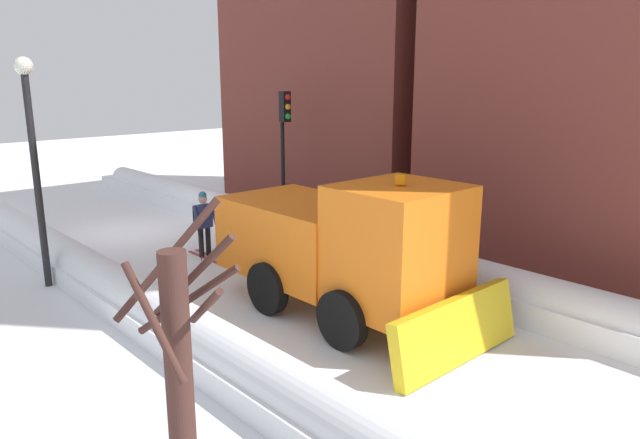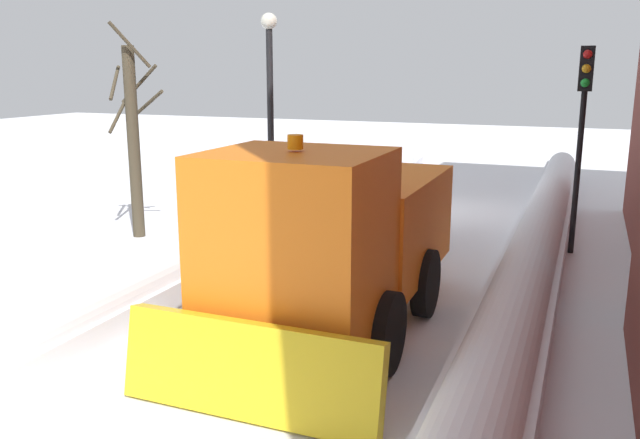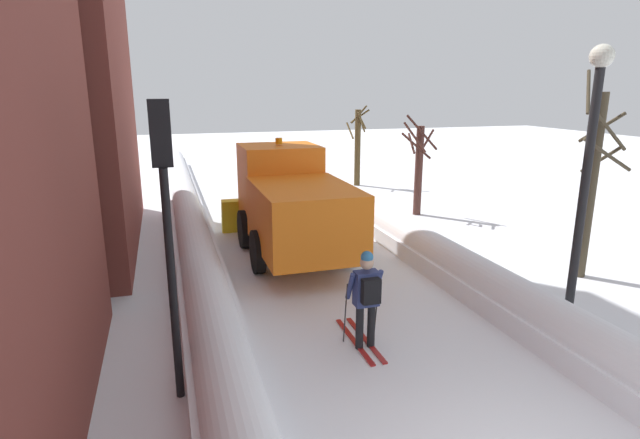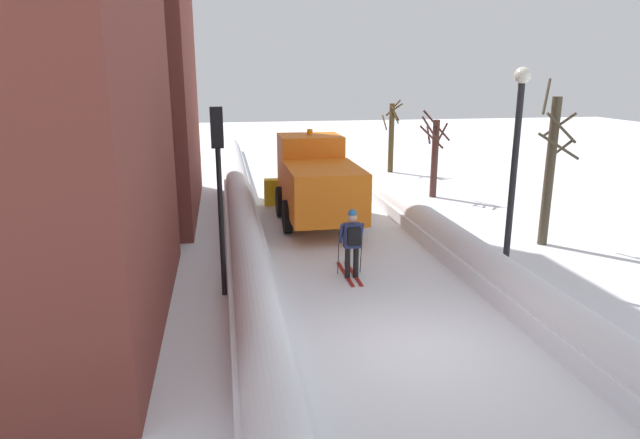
# 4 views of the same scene
# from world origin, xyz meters

# --- Properties ---
(ground_plane) EXTENTS (80.00, 80.00, 0.00)m
(ground_plane) POSITION_xyz_m (0.00, 10.00, 0.00)
(ground_plane) COLOR white
(snowbank_left) EXTENTS (1.10, 36.00, 0.98)m
(snowbank_left) POSITION_xyz_m (-2.93, 10.00, 0.42)
(snowbank_left) COLOR white
(snowbank_left) RESTS_ON ground
(snowbank_right) EXTENTS (1.10, 36.00, 0.90)m
(snowbank_right) POSITION_xyz_m (2.93, 10.00, 0.35)
(snowbank_right) COLOR white
(snowbank_right) RESTS_ON ground
(building_brick_near) EXTENTS (7.52, 8.64, 11.72)m
(building_brick_near) POSITION_xyz_m (-8.51, 2.28, 5.86)
(building_brick_near) COLOR brown
(building_brick_near) RESTS_ON ground
(plow_truck) EXTENTS (3.20, 5.98, 3.12)m
(plow_truck) POSITION_xyz_m (-0.35, 9.22, 1.48)
(plow_truck) COLOR orange
(plow_truck) RESTS_ON ground
(skier) EXTENTS (0.62, 1.80, 1.81)m
(skier) POSITION_xyz_m (-0.36, 3.77, 1.00)
(skier) COLOR black
(skier) RESTS_ON ground
(traffic_light_pole) EXTENTS (0.28, 0.42, 4.36)m
(traffic_light_pole) POSITION_xyz_m (-3.57, 3.32, 3.06)
(traffic_light_pole) COLOR black
(traffic_light_pole) RESTS_ON ground
(street_lamp) EXTENTS (0.40, 0.40, 5.22)m
(street_lamp) POSITION_xyz_m (3.61, 3.30, 3.31)
(street_lamp) COLOR black
(street_lamp) RESTS_ON ground
(bare_tree_mid) EXTENTS (1.07, 1.30, 3.63)m
(bare_tree_mid) POSITION_xyz_m (5.15, 12.41, 1.77)
(bare_tree_mid) COLOR #482A23
(bare_tree_mid) RESTS_ON ground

